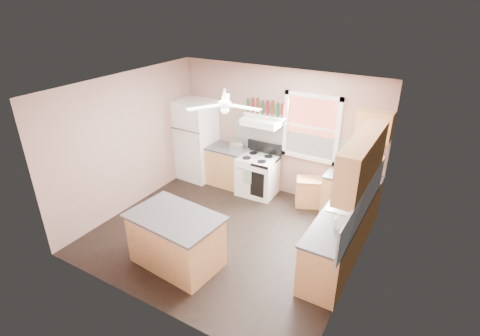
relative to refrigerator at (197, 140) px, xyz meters
The scene contains 32 objects.
floor 2.65m from the refrigerator, 41.88° to the right, with size 4.50×4.50×0.00m, color black.
ceiling 3.05m from the refrigerator, 41.88° to the right, with size 4.50×4.50×0.00m, color white.
wall_back 1.93m from the refrigerator, 11.15° to the left, with size 4.50×0.05×2.70m, color #8C6A5E.
wall_right 4.47m from the refrigerator, 21.91° to the right, with size 0.05×4.00×2.70m, color #8C6A5E.
wall_left 1.76m from the refrigerator, 104.31° to the right, with size 0.05×4.00×2.70m, color #8C6A5E.
backsplash_back 2.34m from the refrigerator, ahead, with size 2.90×0.03×0.55m, color white.
backsplash_right 4.31m from the refrigerator, 18.41° to the right, with size 0.03×2.60×0.55m, color white.
window_view 2.71m from the refrigerator, ahead, with size 1.00×0.02×1.20m, color brown.
window_frame 2.70m from the refrigerator, ahead, with size 1.16×0.07×1.36m, color white.
refrigerator is the anchor object (origin of this frame).
base_cabinet_left 0.94m from the refrigerator, ahead, with size 0.90×0.60×0.86m, color #A57845.
counter_left 0.79m from the refrigerator, ahead, with size 0.92×0.62×0.04m, color #3C3C3E.
toaster 1.04m from the refrigerator, ahead, with size 0.28×0.16×0.18m, color silver.
stove 1.68m from the refrigerator, ahead, with size 0.80×0.64×0.86m, color white.
range_hood 1.77m from the refrigerator, ahead, with size 0.78×0.50×0.14m, color white.
bottle_shelf 1.82m from the refrigerator, ahead, with size 0.90×0.26×0.03m, color white.
cart 2.85m from the refrigerator, ahead, with size 0.58×0.39×0.58m, color #A57845.
base_cabinet_corner 3.64m from the refrigerator, ahead, with size 1.00×0.60×0.86m, color #A57845.
base_cabinet_right 4.07m from the refrigerator, 19.68° to the right, with size 0.60×2.20×0.86m, color #A57845.
counter_corner 3.60m from the refrigerator, ahead, with size 1.02×0.62×0.04m, color #3C3C3E.
counter_right 4.03m from the refrigerator, 19.73° to the right, with size 0.62×2.22×0.04m, color #3C3C3E.
sink 3.97m from the refrigerator, 17.01° to the right, with size 0.55×0.45×0.03m, color silver.
faucet 4.12m from the refrigerator, 16.36° to the right, with size 0.03×0.03×0.14m, color silver.
upper_cabinet_right 4.19m from the refrigerator, 16.44° to the right, with size 0.33×1.80×0.76m, color #A57845.
upper_cabinet_corner 3.93m from the refrigerator, ahead, with size 0.60×0.33×0.52m, color #A57845.
paper_towel 3.94m from the refrigerator, ahead, with size 0.12×0.12×0.26m, color white.
island 3.19m from the refrigerator, 59.96° to the right, with size 1.36×0.86×0.86m, color #A57845.
island_top 3.15m from the refrigerator, 59.96° to the right, with size 1.44×0.94×0.04m, color #3C3C3E.
ceiling_fan_hub 2.92m from the refrigerator, 41.88° to the right, with size 0.20×0.20×0.08m, color white.
soap_bottle 4.23m from the refrigerator, 25.04° to the right, with size 0.09×0.10×0.25m, color silver.
red_caddy 3.95m from the refrigerator, 11.08° to the right, with size 0.18×0.12×0.10m, color red.
wine_bottles 1.89m from the refrigerator, ahead, with size 0.86×0.06×0.31m.
Camera 1 is at (3.07, -4.76, 4.07)m, focal length 28.00 mm.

